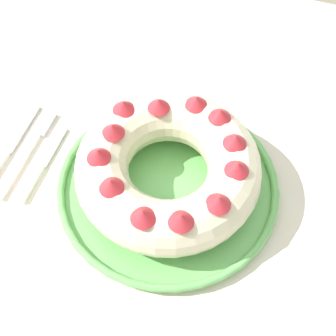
{
  "coord_description": "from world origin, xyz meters",
  "views": [
    {
      "loc": [
        0.13,
        -0.32,
        1.36
      ],
      "look_at": [
        0.01,
        0.04,
        0.79
      ],
      "focal_mm": 50.0,
      "sensor_mm": 36.0,
      "label": 1
    }
  ],
  "objects": [
    {
      "name": "serving_knife",
      "position": [
        -0.26,
        0.01,
        0.73
      ],
      "size": [
        0.02,
        0.19,
        0.01
      ],
      "rotation": [
        0.0,
        0.0,
        -0.03
      ],
      "color": "white",
      "rests_on": "dining_table"
    },
    {
      "name": "serving_dish",
      "position": [
        0.01,
        0.04,
        0.74
      ],
      "size": [
        0.34,
        0.34,
        0.02
      ],
      "color": "#6BB760",
      "rests_on": "dining_table"
    },
    {
      "name": "dining_table",
      "position": [
        0.0,
        0.0,
        0.65
      ],
      "size": [
        1.37,
        1.15,
        0.73
      ],
      "color": "beige",
      "rests_on": "ground_plane"
    },
    {
      "name": "cake_knife",
      "position": [
        -0.2,
        0.01,
        0.73
      ],
      "size": [
        0.02,
        0.15,
        0.01
      ],
      "rotation": [
        0.0,
        0.0,
        -0.04
      ],
      "color": "white",
      "rests_on": "dining_table"
    },
    {
      "name": "bundt_cake",
      "position": [
        0.01,
        0.04,
        0.79
      ],
      "size": [
        0.27,
        0.27,
        0.09
      ],
      "color": "beige",
      "rests_on": "serving_dish"
    },
    {
      "name": "ground_plane",
      "position": [
        0.0,
        0.0,
        0.0
      ],
      "size": [
        8.0,
        8.0,
        0.0
      ],
      "primitive_type": "plane",
      "color": "gray"
    },
    {
      "name": "fork",
      "position": [
        -0.23,
        0.04,
        0.73
      ],
      "size": [
        0.02,
        0.18,
        0.01
      ],
      "rotation": [
        0.0,
        0.0,
        -0.08
      ],
      "color": "white",
      "rests_on": "dining_table"
    }
  ]
}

